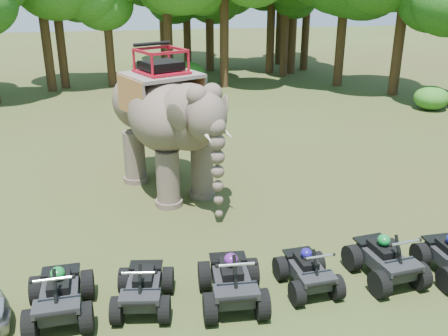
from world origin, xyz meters
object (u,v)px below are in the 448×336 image
Objects in this scene: atv_3 at (308,266)px; atv_4 at (386,254)px; atv_0 at (59,289)px; atv_1 at (143,282)px; atv_2 at (232,275)px; elephant at (165,121)px.

atv_4 is (1.91, 0.06, 0.08)m from atv_3.
atv_0 is at bearing 173.53° from atv_4.
atv_4 reaches higher than atv_3.
atv_2 reaches higher than atv_1.
elephant is 7.05m from atv_3.
atv_4 is (7.29, 0.14, -0.02)m from atv_0.
atv_2 is at bearing -106.72° from elephant.
atv_4 is (3.70, 0.27, -0.03)m from atv_2.
atv_2 is (0.92, -6.48, -1.66)m from elephant.
atv_3 is at bearing -91.43° from elephant.
atv_2 reaches higher than atv_3.
atv_4 is at bearing -1.97° from atv_0.
elephant reaches higher than atv_0.
atv_4 is at bearing -2.79° from atv_3.
atv_0 is 1.10× the size of atv_1.
atv_0 is at bearing -169.77° from atv_1.
atv_1 is (-0.97, -6.28, -1.73)m from elephant.
atv_2 is (1.89, -0.20, 0.07)m from atv_1.
atv_3 is (1.79, 0.22, -0.10)m from atv_2.
atv_0 is 3.60m from atv_2.
atv_0 is 1.71m from atv_1.
elephant is at bearing 64.08° from atv_0.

